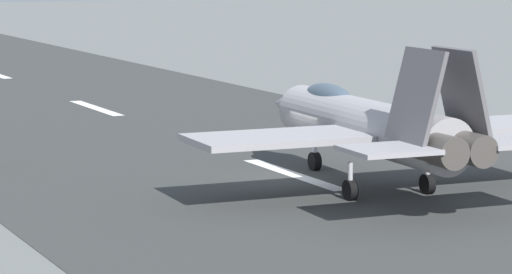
{
  "coord_description": "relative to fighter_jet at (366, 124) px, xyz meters",
  "views": [
    {
      "loc": [
        -43.87,
        22.94,
        8.68
      ],
      "look_at": [
        -3.08,
        3.34,
        2.2
      ],
      "focal_mm": 88.16,
      "sensor_mm": 36.0,
      "label": 1
    }
  ],
  "objects": [
    {
      "name": "runway_strip",
      "position": [
        3.5,
        1.06,
        -2.47
      ],
      "size": [
        240.0,
        26.0,
        0.02
      ],
      "color": "#353736",
      "rests_on": "ground"
    },
    {
      "name": "fighter_jet",
      "position": [
        0.0,
        0.0,
        0.0
      ],
      "size": [
        16.11,
        14.7,
        5.68
      ],
      "color": "#9B999C",
      "rests_on": "ground"
    },
    {
      "name": "ground_plane",
      "position": [
        3.52,
        1.06,
        -2.48
      ],
      "size": [
        400.0,
        400.0,
        0.0
      ],
      "primitive_type": "plane",
      "color": "slate"
    },
    {
      "name": "marker_cone_mid",
      "position": [
        5.66,
        -10.78,
        -2.2
      ],
      "size": [
        0.44,
        0.44,
        0.55
      ],
      "primitive_type": "cone",
      "color": "orange",
      "rests_on": "ground"
    },
    {
      "name": "marker_cone_far",
      "position": [
        26.78,
        -10.78,
        -2.2
      ],
      "size": [
        0.44,
        0.44,
        0.55
      ],
      "primitive_type": "cone",
      "color": "orange",
      "rests_on": "ground"
    }
  ]
}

